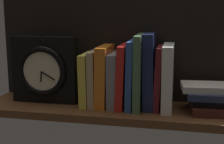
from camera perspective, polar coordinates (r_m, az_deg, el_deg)
ground_plane at (r=107.73cm, az=1.83°, el=-6.80°), size 92.85×22.50×2.50cm
back_panel at (r=113.68cm, az=2.83°, el=4.71°), size 92.85×1.20×38.40cm
book_yellow_seinlanguage at (r=109.41cm, az=-4.26°, el=-1.18°), size 2.86×14.41×17.31cm
book_tan_shortstories at (r=108.60cm, az=-2.92°, el=-0.96°), size 2.35×14.29×18.37cm
book_orange_pandolfini at (r=107.71cm, az=-1.32°, el=-0.65°), size 3.81×14.57×19.87cm
book_gray_chess at (r=107.20cm, az=0.56°, el=-1.31°), size 3.28×14.10×17.62cm
book_red_requiem at (r=106.35cm, az=2.19°, el=-0.64°), size 3.17×15.52×20.52cm
book_blue_modern at (r=105.81cm, az=3.55°, el=-0.31°), size 2.40×15.60×21.95cm
book_green_romantic at (r=105.32cm, az=4.88°, el=0.13°), size 2.30×16.68×23.74cm
book_navy_bierce at (r=104.95cm, az=6.59°, el=0.18°), size 4.06×12.52×24.27cm
book_maroon_dawkins at (r=105.14cm, az=8.19°, el=-0.98°), size 2.70×12.30×20.16cm
book_white_catcher at (r=104.94cm, az=9.79°, el=-0.88°), size 3.45×15.67×20.74cm
framed_clock at (r=112.89cm, az=-11.81°, el=0.37°), size 22.60×6.07×22.60cm
book_stack_side at (r=105.75cm, az=17.28°, el=-4.33°), size 19.07×13.84×8.82cm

